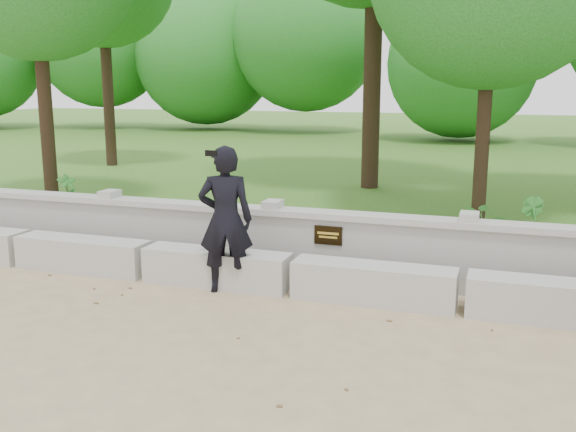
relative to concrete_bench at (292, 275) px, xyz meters
name	(u,v)px	position (x,y,z in m)	size (l,w,h in m)	color
ground	(228,354)	(0.00, -1.90, -0.22)	(80.00, 80.00, 0.00)	tan
lawn	(421,165)	(0.00, 12.10, -0.10)	(40.00, 22.00, 0.25)	#30571B
concrete_bench	(292,275)	(0.00, 0.00, 0.00)	(11.90, 0.45, 0.45)	#ABA8A1
parapet_wall	(309,243)	(0.00, 0.70, 0.24)	(12.50, 0.35, 0.90)	#A09E97
man_main	(226,220)	(-0.78, -0.18, 0.67)	(0.76, 0.70, 1.80)	black
shrub_a	(68,192)	(-5.13, 2.49, 0.35)	(0.35, 0.23, 0.66)	#2C7126
shrub_b	(532,221)	(2.77, 2.49, 0.36)	(0.37, 0.30, 0.68)	#2C7126
shrub_c	(492,235)	(2.26, 1.40, 0.37)	(0.62, 0.53, 0.69)	#2C7126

